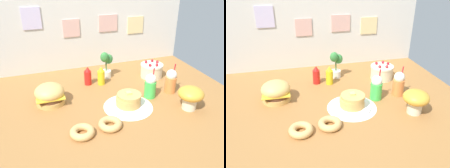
{
  "view_description": "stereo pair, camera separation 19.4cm",
  "coord_description": "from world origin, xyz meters",
  "views": [
    {
      "loc": [
        -0.64,
        -1.74,
        1.14
      ],
      "look_at": [
        0.01,
        0.15,
        0.12
      ],
      "focal_mm": 37.36,
      "sensor_mm": 36.0,
      "label": 1
    },
    {
      "loc": [
        -0.45,
        -1.8,
        1.14
      ],
      "look_at": [
        0.01,
        0.15,
        0.12
      ],
      "focal_mm": 37.36,
      "sensor_mm": 36.0,
      "label": 2
    }
  ],
  "objects": [
    {
      "name": "cream_soda_cup",
      "position": [
        0.35,
        -0.0,
        0.12
      ],
      "size": [
        0.11,
        0.11,
        0.3
      ],
      "color": "green",
      "rests_on": "ground_plane"
    },
    {
      "name": "back_wall",
      "position": [
        -0.0,
        0.96,
        0.42
      ],
      "size": [
        2.43,
        0.04,
        0.83
      ],
      "color": "beige",
      "rests_on": "ground_plane"
    },
    {
      "name": "layer_cake",
      "position": [
        0.58,
        0.41,
        0.08
      ],
      "size": [
        0.25,
        0.25,
        0.18
      ],
      "color": "beige",
      "rests_on": "ground_plane"
    },
    {
      "name": "ketchup_bottle",
      "position": [
        -0.15,
        0.46,
        0.09
      ],
      "size": [
        0.08,
        0.08,
        0.2
      ],
      "color": "red",
      "rests_on": "ground_plane"
    },
    {
      "name": "doily_mat",
      "position": [
        0.08,
        -0.1,
        0.0
      ],
      "size": [
        0.45,
        0.45,
        0.0
      ],
      "primitive_type": "cylinder",
      "color": "white",
      "rests_on": "ground_plane"
    },
    {
      "name": "mustard_bottle",
      "position": [
        -0.01,
        0.42,
        0.09
      ],
      "size": [
        0.08,
        0.08,
        0.2
      ],
      "color": "yellow",
      "rests_on": "ground_plane"
    },
    {
      "name": "donut_pink_glaze",
      "position": [
        -0.39,
        -0.36,
        0.03
      ],
      "size": [
        0.19,
        0.19,
        0.06
      ],
      "color": "tan",
      "rests_on": "ground_plane"
    },
    {
      "name": "ground_plane",
      "position": [
        0.0,
        0.0,
        -0.01
      ],
      "size": [
        2.43,
        1.93,
        0.02
      ],
      "primitive_type": "cube",
      "color": "#9E6B38"
    },
    {
      "name": "orange_float_cup",
      "position": [
        0.59,
        0.02,
        0.12
      ],
      "size": [
        0.11,
        0.11,
        0.3
      ],
      "color": "orange",
      "rests_on": "ground_plane"
    },
    {
      "name": "potted_plant",
      "position": [
        0.09,
        0.57,
        0.17
      ],
      "size": [
        0.15,
        0.12,
        0.31
      ],
      "color": "white",
      "rests_on": "ground_plane"
    },
    {
      "name": "burger",
      "position": [
        -0.57,
        0.2,
        0.09
      ],
      "size": [
        0.27,
        0.27,
        0.19
      ],
      "color": "#DBA859",
      "rests_on": "ground_plane"
    },
    {
      "name": "pancake_stack",
      "position": [
        0.08,
        -0.1,
        0.06
      ],
      "size": [
        0.34,
        0.34,
        0.15
      ],
      "color": "white",
      "rests_on": "doily_mat"
    },
    {
      "name": "donut_chocolate",
      "position": [
        -0.17,
        -0.33,
        0.03
      ],
      "size": [
        0.19,
        0.19,
        0.06
      ],
      "color": "tan",
      "rests_on": "ground_plane"
    },
    {
      "name": "mushroom_stool",
      "position": [
        0.58,
        -0.3,
        0.13
      ],
      "size": [
        0.22,
        0.22,
        0.21
      ],
      "color": "beige",
      "rests_on": "ground_plane"
    }
  ]
}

